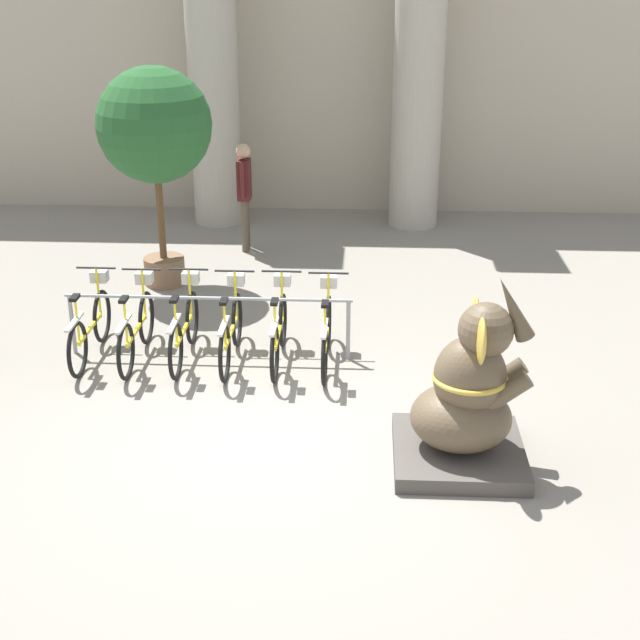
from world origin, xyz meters
The scene contains 14 objects.
ground_plane centered at (0.00, 0.00, 0.00)m, with size 60.00×60.00×0.00m, color gray.
building_facade centered at (0.00, 8.60, 3.00)m, with size 20.00×0.20×6.00m.
column_left centered at (-1.73, 7.60, 2.62)m, with size 1.07×1.07×5.16m.
column_right centered at (1.73, 7.60, 2.62)m, with size 1.07×1.07×5.16m.
bike_rack centered at (-0.94, 1.95, 0.60)m, with size 3.42×0.05×0.77m.
bicycle_0 centered at (-2.35, 1.87, 0.40)m, with size 0.48×1.66×0.99m.
bicycle_1 centered at (-1.79, 1.84, 0.40)m, with size 0.48×1.66×0.99m.
bicycle_2 centered at (-1.22, 1.88, 0.40)m, with size 0.48×1.66×0.99m.
bicycle_3 centered at (-0.66, 1.84, 0.40)m, with size 0.48×1.66×0.99m.
bicycle_4 centered at (-0.09, 1.86, 0.40)m, with size 0.48×1.66×0.99m.
bicycle_5 centered at (0.47, 1.83, 0.40)m, with size 0.48×1.66×0.99m.
elephant_statue centered at (1.89, -0.27, 0.65)m, with size 1.24×1.24×1.91m.
person_pedestrian centered at (-1.04, 6.01, 1.05)m, with size 0.23×0.47×1.73m.
potted_tree centered at (-2.02, 4.38, 2.24)m, with size 1.59×1.59×3.11m.
Camera 1 is at (0.90, -7.72, 4.59)m, focal length 50.00 mm.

